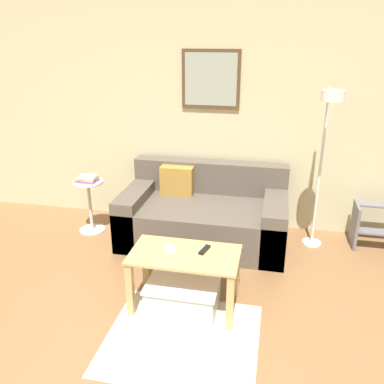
{
  "coord_description": "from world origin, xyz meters",
  "views": [
    {
      "loc": [
        0.94,
        -1.41,
        2.1
      ],
      "look_at": [
        0.27,
        1.74,
        0.85
      ],
      "focal_mm": 38.0,
      "sensor_mm": 36.0,
      "label": 1
    }
  ],
  "objects_px": {
    "couch": "(204,215)",
    "coffee_table": "(185,265)",
    "cell_phone": "(170,249)",
    "step_stool": "(375,225)",
    "floor_lamp": "(327,136)",
    "remote_control": "(205,250)",
    "side_table": "(90,202)",
    "book_stack": "(87,179)",
    "storage_bin": "(183,295)"
  },
  "relations": [
    {
      "from": "couch",
      "to": "step_stool",
      "type": "bearing_deg",
      "value": 6.54
    },
    {
      "from": "storage_bin",
      "to": "cell_phone",
      "type": "xyz_separation_m",
      "value": [
        -0.13,
        0.09,
        0.36
      ]
    },
    {
      "from": "remote_control",
      "to": "cell_phone",
      "type": "xyz_separation_m",
      "value": [
        -0.28,
        -0.03,
        -0.01
      ]
    },
    {
      "from": "step_stool",
      "to": "coffee_table",
      "type": "bearing_deg",
      "value": -140.98
    },
    {
      "from": "remote_control",
      "to": "step_stool",
      "type": "relative_size",
      "value": 0.32
    },
    {
      "from": "side_table",
      "to": "step_stool",
      "type": "height_order",
      "value": "side_table"
    },
    {
      "from": "floor_lamp",
      "to": "side_table",
      "type": "bearing_deg",
      "value": -179.9
    },
    {
      "from": "remote_control",
      "to": "cell_phone",
      "type": "height_order",
      "value": "remote_control"
    },
    {
      "from": "couch",
      "to": "coffee_table",
      "type": "relative_size",
      "value": 1.98
    },
    {
      "from": "couch",
      "to": "step_stool",
      "type": "xyz_separation_m",
      "value": [
        1.78,
        0.2,
        -0.03
      ]
    },
    {
      "from": "storage_bin",
      "to": "floor_lamp",
      "type": "distance_m",
      "value": 1.95
    },
    {
      "from": "couch",
      "to": "coffee_table",
      "type": "xyz_separation_m",
      "value": [
        0.06,
        -1.19,
        0.1
      ]
    },
    {
      "from": "step_stool",
      "to": "side_table",
      "type": "bearing_deg",
      "value": -174.97
    },
    {
      "from": "coffee_table",
      "to": "storage_bin",
      "type": "relative_size",
      "value": 1.51
    },
    {
      "from": "remote_control",
      "to": "step_stool",
      "type": "height_order",
      "value": "remote_control"
    },
    {
      "from": "book_stack",
      "to": "step_stool",
      "type": "bearing_deg",
      "value": 5.0
    },
    {
      "from": "book_stack",
      "to": "step_stool",
      "type": "xyz_separation_m",
      "value": [
        3.07,
        0.27,
        -0.38
      ]
    },
    {
      "from": "book_stack",
      "to": "cell_phone",
      "type": "xyz_separation_m",
      "value": [
        1.22,
        -1.08,
        -0.14
      ]
    },
    {
      "from": "coffee_table",
      "to": "floor_lamp",
      "type": "relative_size",
      "value": 0.52
    },
    {
      "from": "side_table",
      "to": "storage_bin",
      "type": "bearing_deg",
      "value": -40.99
    },
    {
      "from": "book_stack",
      "to": "cell_phone",
      "type": "distance_m",
      "value": 1.64
    },
    {
      "from": "coffee_table",
      "to": "book_stack",
      "type": "bearing_deg",
      "value": 140.29
    },
    {
      "from": "floor_lamp",
      "to": "remote_control",
      "type": "relative_size",
      "value": 11.02
    },
    {
      "from": "couch",
      "to": "storage_bin",
      "type": "relative_size",
      "value": 2.99
    },
    {
      "from": "side_table",
      "to": "book_stack",
      "type": "xyz_separation_m",
      "value": [
        -0.0,
        0.0,
        0.27
      ]
    },
    {
      "from": "storage_bin",
      "to": "cell_phone",
      "type": "bearing_deg",
      "value": 145.35
    },
    {
      "from": "couch",
      "to": "remote_control",
      "type": "bearing_deg",
      "value": -79.53
    },
    {
      "from": "remote_control",
      "to": "step_stool",
      "type": "bearing_deg",
      "value": 55.31
    },
    {
      "from": "couch",
      "to": "cell_phone",
      "type": "xyz_separation_m",
      "value": [
        -0.07,
        -1.15,
        0.21
      ]
    },
    {
      "from": "coffee_table",
      "to": "cell_phone",
      "type": "bearing_deg",
      "value": 162.18
    },
    {
      "from": "storage_bin",
      "to": "book_stack",
      "type": "distance_m",
      "value": 1.86
    },
    {
      "from": "storage_bin",
      "to": "step_stool",
      "type": "xyz_separation_m",
      "value": [
        1.72,
        1.44,
        0.12
      ]
    },
    {
      "from": "couch",
      "to": "book_stack",
      "type": "xyz_separation_m",
      "value": [
        -1.29,
        -0.07,
        0.35
      ]
    },
    {
      "from": "storage_bin",
      "to": "remote_control",
      "type": "bearing_deg",
      "value": 39.04
    },
    {
      "from": "step_stool",
      "to": "book_stack",
      "type": "bearing_deg",
      "value": -175.0
    },
    {
      "from": "storage_bin",
      "to": "cell_phone",
      "type": "height_order",
      "value": "cell_phone"
    },
    {
      "from": "couch",
      "to": "step_stool",
      "type": "height_order",
      "value": "couch"
    },
    {
      "from": "side_table",
      "to": "remote_control",
      "type": "distance_m",
      "value": 1.83
    },
    {
      "from": "storage_bin",
      "to": "floor_lamp",
      "type": "relative_size",
      "value": 0.35
    },
    {
      "from": "coffee_table",
      "to": "side_table",
      "type": "bearing_deg",
      "value": 140.23
    },
    {
      "from": "coffee_table",
      "to": "book_stack",
      "type": "distance_m",
      "value": 1.78
    },
    {
      "from": "cell_phone",
      "to": "coffee_table",
      "type": "bearing_deg",
      "value": -47.19
    },
    {
      "from": "cell_phone",
      "to": "step_stool",
      "type": "relative_size",
      "value": 0.3
    },
    {
      "from": "side_table",
      "to": "couch",
      "type": "bearing_deg",
      "value": 2.93
    },
    {
      "from": "storage_bin",
      "to": "coffee_table",
      "type": "bearing_deg",
      "value": 86.56
    },
    {
      "from": "floor_lamp",
      "to": "book_stack",
      "type": "distance_m",
      "value": 2.52
    },
    {
      "from": "book_stack",
      "to": "storage_bin",
      "type": "bearing_deg",
      "value": -40.92
    },
    {
      "from": "coffee_table",
      "to": "book_stack",
      "type": "xyz_separation_m",
      "value": [
        -1.35,
        1.12,
        0.25
      ]
    },
    {
      "from": "coffee_table",
      "to": "remote_control",
      "type": "xyz_separation_m",
      "value": [
        0.15,
        0.07,
        0.12
      ]
    },
    {
      "from": "coffee_table",
      "to": "side_table",
      "type": "relative_size",
      "value": 1.45
    }
  ]
}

